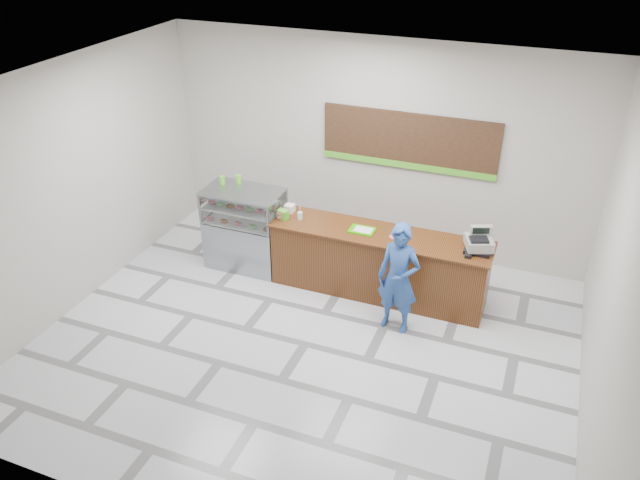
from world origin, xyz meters
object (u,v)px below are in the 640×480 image
at_px(sales_counter, 378,263).
at_px(serving_tray, 362,230).
at_px(customer, 398,278).
at_px(display_case, 245,228).
at_px(cash_register, 479,242).

height_order(sales_counter, serving_tray, serving_tray).
height_order(serving_tray, customer, customer).
xyz_separation_m(display_case, customer, (2.71, -0.72, 0.13)).
bearing_deg(serving_tray, display_case, 179.62).
distance_m(display_case, serving_tray, 1.99).
distance_m(serving_tray, customer, 1.06).
relative_size(sales_counter, serving_tray, 8.78).
bearing_deg(customer, display_case, 172.68).
distance_m(cash_register, serving_tray, 1.67).
bearing_deg(cash_register, customer, -161.65).
bearing_deg(cash_register, serving_tray, 160.45).
bearing_deg(serving_tray, customer, -42.88).
distance_m(sales_counter, cash_register, 1.54).
bearing_deg(display_case, sales_counter, 0.00).
bearing_deg(cash_register, display_case, 159.13).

